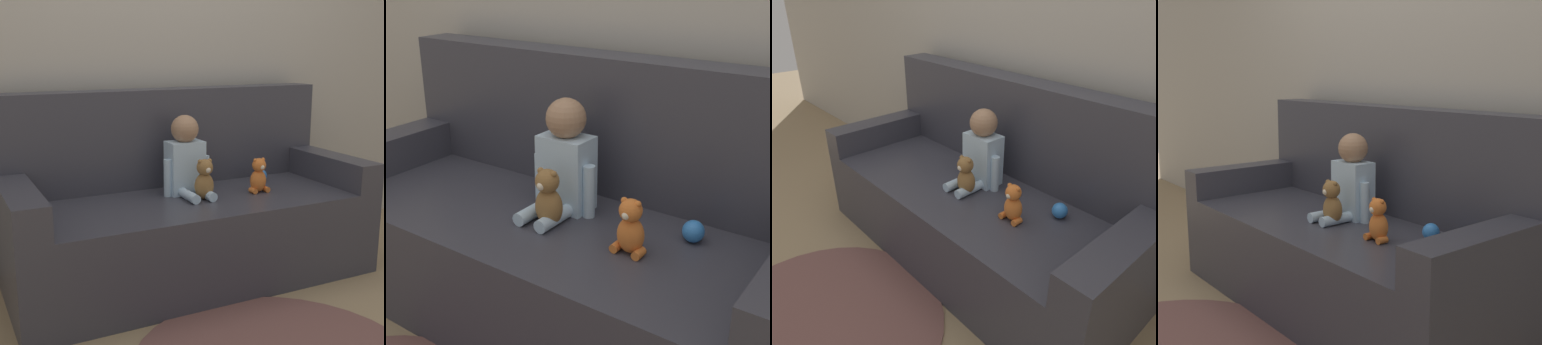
# 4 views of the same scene
# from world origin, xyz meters

# --- Properties ---
(ground_plane) EXTENTS (12.00, 12.00, 0.00)m
(ground_plane) POSITION_xyz_m (0.00, 0.00, 0.00)
(ground_plane) COLOR #9E8460
(wall_back) EXTENTS (8.00, 0.05, 2.60)m
(wall_back) POSITION_xyz_m (0.00, 0.50, 1.30)
(wall_back) COLOR #ADA89E
(wall_back) RESTS_ON ground_plane
(couch) EXTENTS (1.97, 0.83, 1.02)m
(couch) POSITION_xyz_m (0.00, 0.06, 0.35)
(couch) COLOR #383842
(couch) RESTS_ON ground_plane
(person_baby) EXTENTS (0.27, 0.31, 0.43)m
(person_baby) POSITION_xyz_m (0.00, 0.06, 0.66)
(person_baby) COLOR silver
(person_baby) RESTS_ON couch
(teddy_bear_brown) EXTENTS (0.11, 0.10, 0.22)m
(teddy_bear_brown) POSITION_xyz_m (0.04, -0.09, 0.58)
(teddy_bear_brown) COLOR olive
(teddy_bear_brown) RESTS_ON couch
(plush_toy_side) EXTENTS (0.11, 0.09, 0.19)m
(plush_toy_side) POSITION_xyz_m (0.37, -0.09, 0.56)
(plush_toy_side) COLOR orange
(plush_toy_side) RESTS_ON couch
(toy_ball) EXTENTS (0.08, 0.08, 0.08)m
(toy_ball) POSITION_xyz_m (0.51, 0.10, 0.51)
(toy_ball) COLOR #337FDB
(toy_ball) RESTS_ON couch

